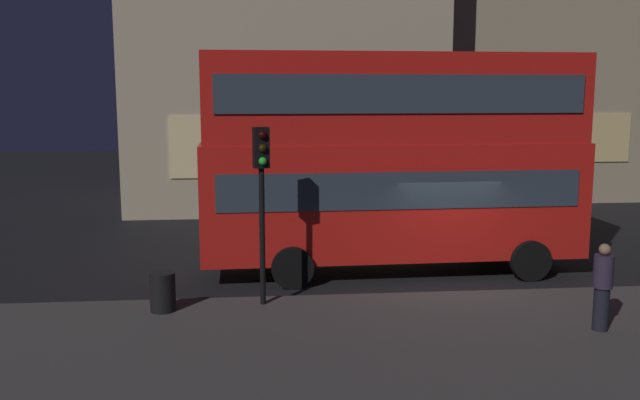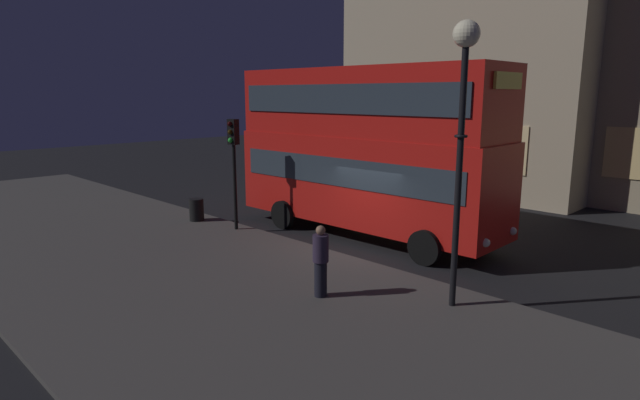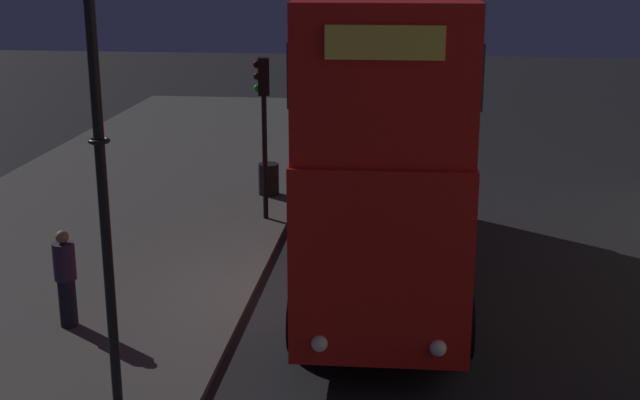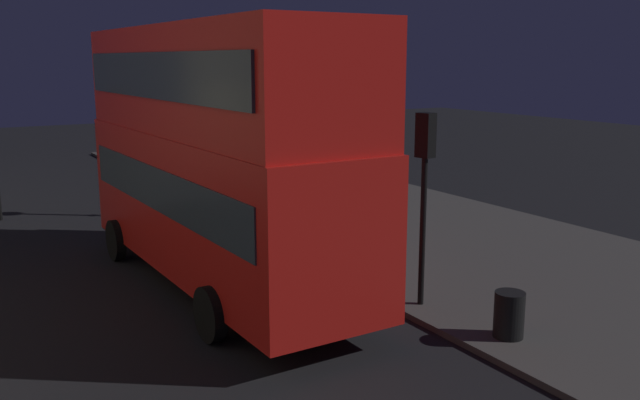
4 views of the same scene
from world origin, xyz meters
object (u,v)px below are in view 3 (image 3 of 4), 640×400
object	(u,v)px
double_decker_bus	(386,123)
litter_bin	(269,179)
traffic_light_near_kerb	(263,104)
street_lamp	(94,75)
pedestrian	(66,278)

from	to	relation	value
double_decker_bus	litter_bin	bearing A→B (deg)	-150.78
traffic_light_near_kerb	street_lamp	world-z (taller)	street_lamp
pedestrian	litter_bin	distance (m)	8.73
litter_bin	pedestrian	bearing A→B (deg)	-13.16
traffic_light_near_kerb	litter_bin	world-z (taller)	traffic_light_near_kerb
traffic_light_near_kerb	street_lamp	size ratio (longest dim) A/B	0.62
traffic_light_near_kerb	pedestrian	xyz separation A→B (m)	(6.41, -2.25, -1.87)
pedestrian	litter_bin	world-z (taller)	pedestrian
street_lamp	double_decker_bus	bearing A→B (deg)	147.74
litter_bin	street_lamp	bearing A→B (deg)	-1.54
pedestrian	litter_bin	size ratio (longest dim) A/B	2.06
street_lamp	litter_bin	size ratio (longest dim) A/B	7.42
street_lamp	pedestrian	world-z (taller)	street_lamp
street_lamp	traffic_light_near_kerb	bearing A→B (deg)	176.41
traffic_light_near_kerb	pedestrian	world-z (taller)	traffic_light_near_kerb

